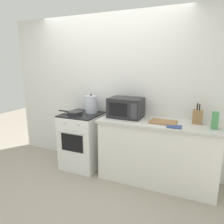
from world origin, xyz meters
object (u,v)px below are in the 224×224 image
cutting_board (163,122)px  stove (82,140)px  stock_pot (91,104)px  oven_mitt (174,127)px  frying_pan (75,113)px  pasta_box (215,120)px  microwave (126,108)px  knife_block (198,117)px

cutting_board → stove: bearing=-180.0°
stock_pot → oven_mitt: stock_pot is taller
frying_pan → pasta_box: pasta_box is taller
microwave → oven_mitt: size_ratio=2.78×
stove → microwave: (0.74, 0.08, 0.61)m
stock_pot → cutting_board: bearing=-6.6°
microwave → knife_block: (1.01, 0.06, -0.05)m
stove → cutting_board: cutting_board is taller
frying_pan → stock_pot: bearing=48.7°
cutting_board → oven_mitt: 0.24m
microwave → cutting_board: (0.58, -0.08, -0.14)m
stove → stock_pot: size_ratio=2.95×
microwave → pasta_box: bearing=-5.1°
stock_pot → cutting_board: size_ratio=0.87×
microwave → pasta_box: (1.22, -0.11, -0.04)m
frying_pan → knife_block: bearing=6.7°
cutting_board → stock_pot: bearing=173.4°
frying_pan → cutting_board: (1.40, 0.07, -0.02)m
frying_pan → microwave: 0.84m
stove → pasta_box: (1.96, -0.03, 0.57)m
frying_pan → cutting_board: 1.40m
pasta_box → oven_mitt: 0.49m
cutting_board → oven_mitt: (0.17, -0.16, -0.00)m
stove → oven_mitt: 1.57m
stove → knife_block: bearing=4.6°
stove → frying_pan: frying_pan is taller
knife_block → oven_mitt: size_ratio=1.57×
frying_pan → pasta_box: size_ratio=1.99×
stock_pot → oven_mitt: size_ratio=1.73×
microwave → stove: bearing=-173.9°
frying_pan → oven_mitt: bearing=-3.1°
frying_pan → pasta_box: bearing=1.2°
stove → microwave: bearing=6.1°
stove → microwave: microwave is taller
stove → cutting_board: size_ratio=2.56×
oven_mitt → microwave: bearing=162.4°
stove → knife_block: size_ratio=3.25×
stove → pasta_box: pasta_box is taller
cutting_board → pasta_box: bearing=-2.7°
microwave → frying_pan: bearing=-169.5°
stock_pot → knife_block: 1.65m
knife_block → pasta_box: 0.27m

